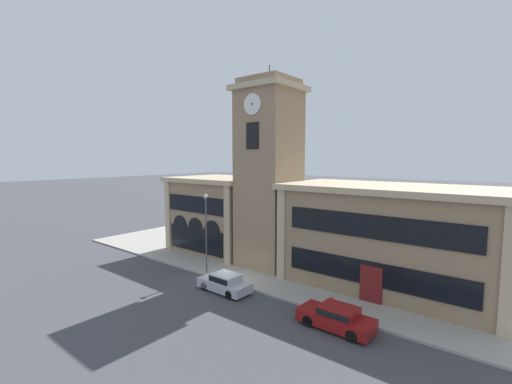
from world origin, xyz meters
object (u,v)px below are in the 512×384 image
(fire_hydrant, at_px, (332,304))
(parked_car_near, at_px, (225,282))
(parked_car_mid, at_px, (336,317))
(street_lamp, at_px, (206,223))

(fire_hydrant, bearing_deg, parked_car_near, -166.86)
(parked_car_near, height_order, fire_hydrant, parked_car_near)
(parked_car_mid, relative_size, street_lamp, 0.66)
(fire_hydrant, bearing_deg, street_lamp, -179.87)
(street_lamp, height_order, fire_hydrant, street_lamp)
(parked_car_near, height_order, street_lamp, street_lamp)
(parked_car_near, distance_m, parked_car_mid, 8.87)
(fire_hydrant, bearing_deg, parked_car_mid, -57.43)
(parked_car_near, relative_size, fire_hydrant, 4.75)
(parked_car_mid, distance_m, fire_hydrant, 2.14)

